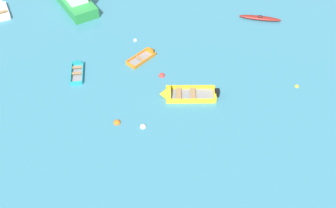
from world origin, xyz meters
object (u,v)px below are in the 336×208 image
at_px(rowboat_turquoise_midfield_right, 77,67).
at_px(mooring_buoy_midfield, 117,123).
at_px(kayak_maroon_outer_right, 260,18).
at_px(rowboat_orange_outer_left, 148,54).
at_px(mooring_buoy_between_boats_right, 143,127).
at_px(rowboat_yellow_cluster_outer, 176,94).
at_px(mooring_buoy_near_foreground, 135,40).
at_px(rowboat_white_cluster_inner, 0,7).
at_px(mooring_buoy_trailing, 297,86).
at_px(mooring_buoy_outer_edge, 162,76).

bearing_deg(rowboat_turquoise_midfield_right, mooring_buoy_midfield, -50.59).
bearing_deg(kayak_maroon_outer_right, rowboat_turquoise_midfield_right, -149.16).
height_order(rowboat_orange_outer_left, mooring_buoy_between_boats_right, rowboat_orange_outer_left).
relative_size(rowboat_yellow_cluster_outer, mooring_buoy_near_foreground, 14.03).
bearing_deg(rowboat_turquoise_midfield_right, rowboat_white_cluster_inner, 141.87).
bearing_deg(rowboat_yellow_cluster_outer, mooring_buoy_between_boats_right, -120.47).
distance_m(kayak_maroon_outer_right, mooring_buoy_between_boats_right, 15.95).
bearing_deg(mooring_buoy_midfield, mooring_buoy_near_foreground, 92.84).
distance_m(rowboat_turquoise_midfield_right, mooring_buoy_midfield, 6.60).
height_order(rowboat_yellow_cluster_outer, mooring_buoy_trailing, rowboat_yellow_cluster_outer).
bearing_deg(kayak_maroon_outer_right, mooring_buoy_between_boats_right, -120.90).
bearing_deg(mooring_buoy_trailing, rowboat_yellow_cluster_outer, -166.43).
xyz_separation_m(rowboat_white_cluster_inner, kayak_maroon_outer_right, (23.64, 1.00, 0.03)).
bearing_deg(mooring_buoy_near_foreground, rowboat_turquoise_midfield_right, -132.58).
xyz_separation_m(rowboat_yellow_cluster_outer, mooring_buoy_near_foreground, (-4.07, 6.17, -0.19)).
height_order(rowboat_yellow_cluster_outer, mooring_buoy_outer_edge, rowboat_yellow_cluster_outer).
bearing_deg(rowboat_yellow_cluster_outer, mooring_buoy_trailing, 13.57).
height_order(mooring_buoy_near_foreground, mooring_buoy_midfield, mooring_buoy_midfield).
xyz_separation_m(kayak_maroon_outer_right, mooring_buoy_between_boats_right, (-8.19, -13.68, -0.17)).
bearing_deg(rowboat_yellow_cluster_outer, mooring_buoy_outer_edge, 122.12).
xyz_separation_m(rowboat_orange_outer_left, mooring_buoy_trailing, (11.36, -2.30, -0.13)).
bearing_deg(mooring_buoy_near_foreground, mooring_buoy_outer_edge, -55.97).
height_order(mooring_buoy_outer_edge, mooring_buoy_trailing, mooring_buoy_outer_edge).
xyz_separation_m(rowboat_orange_outer_left, rowboat_turquoise_midfield_right, (-5.09, -2.28, 0.01)).
xyz_separation_m(mooring_buoy_near_foreground, mooring_buoy_outer_edge, (2.78, -4.12, 0.00)).
xyz_separation_m(rowboat_turquoise_midfield_right, mooring_buoy_near_foreground, (3.73, 4.06, -0.14)).
relative_size(rowboat_orange_outer_left, mooring_buoy_trailing, 9.31).
distance_m(rowboat_white_cluster_inner, mooring_buoy_midfield, 18.56).
xyz_separation_m(mooring_buoy_midfield, mooring_buoy_trailing, (12.26, 5.08, 0.00)).
distance_m(mooring_buoy_between_boats_right, mooring_buoy_trailing, 11.72).
bearing_deg(mooring_buoy_near_foreground, rowboat_white_cluster_inner, 165.64).
height_order(rowboat_yellow_cluster_outer, kayak_maroon_outer_right, rowboat_yellow_cluster_outer).
relative_size(kayak_maroon_outer_right, rowboat_turquoise_midfield_right, 1.31).
xyz_separation_m(rowboat_orange_outer_left, kayak_maroon_outer_right, (9.06, 6.17, 0.04)).
relative_size(rowboat_orange_outer_left, mooring_buoy_near_foreground, 9.01).
bearing_deg(rowboat_orange_outer_left, rowboat_turquoise_midfield_right, -155.87).
bearing_deg(rowboat_orange_outer_left, mooring_buoy_midfield, -96.94).
height_order(rowboat_yellow_cluster_outer, mooring_buoy_between_boats_right, rowboat_yellow_cluster_outer).
height_order(rowboat_white_cluster_inner, mooring_buoy_between_boats_right, rowboat_white_cluster_inner).
bearing_deg(mooring_buoy_outer_edge, mooring_buoy_midfield, -114.76).
bearing_deg(mooring_buoy_midfield, mooring_buoy_trailing, 22.48).
xyz_separation_m(rowboat_orange_outer_left, mooring_buoy_outer_edge, (1.43, -2.33, -0.13)).
bearing_deg(mooring_buoy_midfield, mooring_buoy_outer_edge, 65.24).
distance_m(rowboat_orange_outer_left, mooring_buoy_trailing, 11.60).
bearing_deg(mooring_buoy_near_foreground, mooring_buoy_trailing, -17.79).
bearing_deg(rowboat_turquoise_midfield_right, mooring_buoy_outer_edge, -0.48).
height_order(rowboat_white_cluster_inner, rowboat_yellow_cluster_outer, rowboat_yellow_cluster_outer).
relative_size(rowboat_white_cluster_inner, mooring_buoy_near_foreground, 10.64).
height_order(kayak_maroon_outer_right, mooring_buoy_outer_edge, kayak_maroon_outer_right).
distance_m(rowboat_white_cluster_inner, mooring_buoy_trailing, 26.99).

